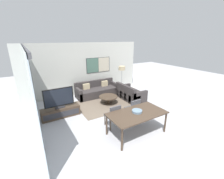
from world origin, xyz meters
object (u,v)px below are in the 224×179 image
at_px(dining_chair_centre, 133,108).
at_px(floor_lamp, 122,70).
at_px(television, 59,98).
at_px(fruit_bowl, 137,111).
at_px(dining_table, 137,115).
at_px(sofa_side, 130,94).
at_px(dining_chair_left, 113,115).
at_px(sofa_main, 97,91).
at_px(tv_console, 61,112).
at_px(coffee_table, 108,98).

height_order(dining_chair_centre, floor_lamp, floor_lamp).
relative_size(television, dining_chair_centre, 1.31).
distance_m(television, fruit_bowl, 3.06).
relative_size(dining_chair_centre, floor_lamp, 0.57).
bearing_deg(dining_table, sofa_side, 56.73).
bearing_deg(dining_chair_left, dining_chair_centre, 3.13).
relative_size(sofa_main, floor_lamp, 1.52).
distance_m(tv_console, sofa_side, 3.51).
distance_m(sofa_main, fruit_bowl, 3.88).
xyz_separation_m(tv_console, dining_chair_centre, (2.34, -1.68, 0.29)).
relative_size(tv_console, coffee_table, 1.67).
distance_m(sofa_side, dining_chair_left, 2.74).
distance_m(tv_console, coffee_table, 2.29).
height_order(tv_console, dining_table, dining_table).
xyz_separation_m(dining_chair_centre, fruit_bowl, (-0.43, -0.71, 0.30)).
height_order(sofa_side, floor_lamp, floor_lamp).
relative_size(television, fruit_bowl, 3.43).
height_order(tv_console, fruit_bowl, fruit_bowl).
xyz_separation_m(sofa_main, fruit_bowl, (-0.37, -3.83, 0.52)).
height_order(television, sofa_side, television).
height_order(coffee_table, dining_chair_left, dining_chair_left).
height_order(dining_chair_left, floor_lamp, floor_lamp).
height_order(dining_chair_left, dining_chair_centre, same).
bearing_deg(television, sofa_main, 32.23).
bearing_deg(dining_table, tv_console, 127.90).
distance_m(dining_table, fruit_bowl, 0.12).
xyz_separation_m(sofa_main, dining_table, (-0.40, -3.86, 0.42)).
xyz_separation_m(dining_chair_centre, floor_lamp, (1.50, 2.99, 0.80)).
bearing_deg(dining_chair_centre, floor_lamp, 63.32).
bearing_deg(tv_console, television, 90.00).
height_order(dining_table, dining_chair_centre, dining_chair_centre).
distance_m(dining_chair_left, fruit_bowl, 0.87).
bearing_deg(television, sofa_side, 0.72).
height_order(sofa_side, dining_table, sofa_side).
bearing_deg(dining_chair_centre, dining_chair_left, -176.87).
xyz_separation_m(sofa_main, dining_chair_left, (-0.86, -3.17, 0.23)).
distance_m(sofa_main, floor_lamp, 1.87).
distance_m(coffee_table, dining_table, 2.63).
bearing_deg(television, floor_lamp, 18.74).
bearing_deg(fruit_bowl, sofa_main, 84.46).
bearing_deg(dining_chair_left, floor_lamp, 51.47).
bearing_deg(sofa_side, fruit_bowl, 146.80).
bearing_deg(dining_chair_centre, fruit_bowl, -121.42).
relative_size(tv_console, television, 1.31).
bearing_deg(fruit_bowl, dining_chair_left, 126.59).
bearing_deg(dining_table, dining_chair_left, 123.56).
bearing_deg(fruit_bowl, dining_table, -127.55).
xyz_separation_m(dining_chair_left, floor_lamp, (2.42, 3.04, 0.80)).
distance_m(dining_chair_centre, fruit_bowl, 0.88).
relative_size(dining_table, dining_chair_left, 2.17).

